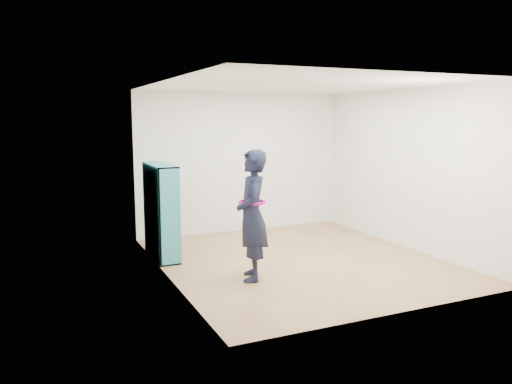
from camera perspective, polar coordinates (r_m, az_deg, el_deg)
name	(u,v)px	position (r m, az deg, el deg)	size (l,w,h in m)	color
floor	(299,260)	(7.62, 4.92, -7.78)	(4.50, 4.50, 0.00)	brown
ceiling	(301,85)	(7.33, 5.19, 12.12)	(4.50, 4.50, 0.00)	white
wall_left	(166,182)	(6.63, -10.23, 1.15)	(0.02, 4.50, 2.60)	silver
wall_right	(407,169)	(8.52, 16.89, 2.52)	(0.02, 4.50, 2.60)	silver
wall_back	(241,162)	(9.38, -1.67, 3.40)	(4.00, 0.02, 2.60)	silver
wall_front	(403,197)	(5.53, 16.50, -0.50)	(4.00, 0.02, 2.60)	silver
bookshelf	(160,213)	(7.75, -10.95, -2.32)	(0.31, 1.08, 1.44)	teal
person	(252,215)	(6.54, -0.44, -2.67)	(0.60, 0.73, 1.73)	black
smartphone	(240,206)	(6.61, -1.84, -1.57)	(0.02, 0.11, 0.14)	silver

